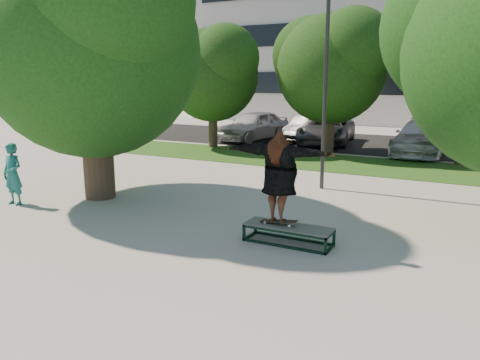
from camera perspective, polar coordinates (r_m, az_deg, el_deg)
The scene contains 16 objects.
ground at distance 10.58m, azimuth -3.89°, elevation -5.94°, with size 120.00×120.00×0.00m, color #A6A299.
grass_strip at distance 18.83m, azimuth 14.18°, elevation 1.81°, with size 30.00×4.00×0.02m, color #214F16.
asphalt_strip at distance 25.32m, azimuth 15.54°, elevation 4.32°, with size 40.00×8.00×0.01m, color black.
tree_left at distance 13.65m, azimuth -17.78°, elevation 16.42°, with size 6.96×5.95×7.12m.
bg_tree_left at distance 22.93m, azimuth -3.46°, elevation 13.31°, with size 5.28×4.51×5.77m.
bg_tree_mid at distance 21.59m, azimuth 10.95°, elevation 13.94°, with size 5.76×4.92×6.24m.
bg_tree_right at distance 20.12m, azimuth 25.91°, elevation 11.60°, with size 5.04×4.31×5.43m.
lamppost at distance 14.20m, azimuth 10.37°, elevation 11.46°, with size 0.25×0.15×6.11m.
office_building at distance 41.43m, azimuth 18.46°, elevation 18.16°, with size 30.00×14.12×16.00m.
grind_box at distance 9.64m, azimuth 5.89°, elevation -6.63°, with size 1.80×0.60×0.38m.
skater_rig at distance 9.41m, azimuth 4.82°, elevation 0.44°, with size 2.28×0.64×1.93m.
bystander at distance 13.75m, azimuth -25.96°, elevation 0.65°, with size 0.60×0.40×1.65m, color #1B6762.
car_silver_a at distance 25.61m, azimuth 1.65°, elevation 6.67°, with size 1.92×4.77×1.62m, color silver.
car_dark at distance 25.68m, azimuth 8.27°, elevation 6.28°, with size 1.45×4.15×1.37m, color black.
car_grey at distance 24.69m, azimuth 10.53°, elevation 6.07°, with size 2.42×5.25×1.46m, color slate.
car_silver_b at distance 22.32m, azimuth 21.28°, elevation 4.85°, with size 2.09×5.14×1.49m, color silver.
Camera 1 is at (5.32, -8.53, 3.29)m, focal length 35.00 mm.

